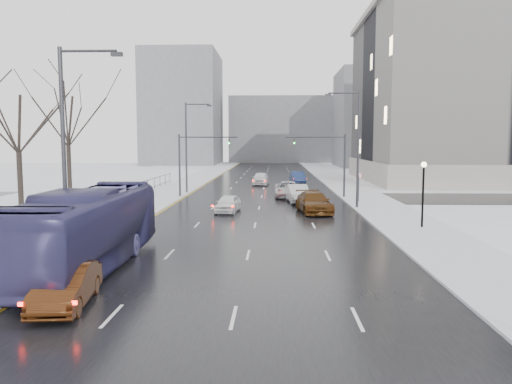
# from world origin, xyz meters

# --- Properties ---
(road) EXTENTS (16.00, 150.00, 0.04)m
(road) POSITION_xyz_m (0.00, 60.00, 0.02)
(road) COLOR black
(road) RESTS_ON ground
(cross_road) EXTENTS (130.00, 10.00, 0.04)m
(cross_road) POSITION_xyz_m (0.00, 48.00, 0.02)
(cross_road) COLOR black
(cross_road) RESTS_ON ground
(sidewalk_left) EXTENTS (5.00, 150.00, 0.16)m
(sidewalk_left) POSITION_xyz_m (-10.50, 60.00, 0.08)
(sidewalk_left) COLOR silver
(sidewalk_left) RESTS_ON ground
(sidewalk_right) EXTENTS (5.00, 150.00, 0.16)m
(sidewalk_right) POSITION_xyz_m (10.50, 60.00, 0.08)
(sidewalk_right) COLOR silver
(sidewalk_right) RESTS_ON ground
(park_strip) EXTENTS (14.00, 150.00, 0.12)m
(park_strip) POSITION_xyz_m (-20.00, 60.00, 0.06)
(park_strip) COLOR white
(park_strip) RESTS_ON ground
(tree_park_d) EXTENTS (8.75, 8.75, 12.50)m
(tree_park_d) POSITION_xyz_m (-17.80, 34.00, 0.00)
(tree_park_d) COLOR black
(tree_park_d) RESTS_ON ground
(tree_park_e) EXTENTS (9.45, 9.45, 13.50)m
(tree_park_e) POSITION_xyz_m (-18.20, 44.00, 0.00)
(tree_park_e) COLOR black
(tree_park_e) RESTS_ON ground
(iron_fence) EXTENTS (0.06, 70.00, 1.30)m
(iron_fence) POSITION_xyz_m (-13.00, 30.00, 0.91)
(iron_fence) COLOR black
(iron_fence) RESTS_ON sidewalk_left
(streetlight_r_mid) EXTENTS (2.95, 0.25, 10.00)m
(streetlight_r_mid) POSITION_xyz_m (8.17, 40.00, 5.62)
(streetlight_r_mid) COLOR #2D2D33
(streetlight_r_mid) RESTS_ON ground
(streetlight_l_near) EXTENTS (2.95, 0.25, 10.00)m
(streetlight_l_near) POSITION_xyz_m (-8.17, 20.00, 5.62)
(streetlight_l_near) COLOR #2D2D33
(streetlight_l_near) RESTS_ON ground
(streetlight_l_far) EXTENTS (2.95, 0.25, 10.00)m
(streetlight_l_far) POSITION_xyz_m (-8.17, 52.00, 5.62)
(streetlight_l_far) COLOR #2D2D33
(streetlight_l_far) RESTS_ON ground
(lamppost_r_mid) EXTENTS (0.36, 0.36, 4.28)m
(lamppost_r_mid) POSITION_xyz_m (11.00, 30.00, 2.94)
(lamppost_r_mid) COLOR black
(lamppost_r_mid) RESTS_ON sidewalk_right
(mast_signal_right) EXTENTS (6.10, 0.33, 6.50)m
(mast_signal_right) POSITION_xyz_m (7.33, 48.00, 4.11)
(mast_signal_right) COLOR #2D2D33
(mast_signal_right) RESTS_ON ground
(mast_signal_left) EXTENTS (6.10, 0.33, 6.50)m
(mast_signal_left) POSITION_xyz_m (-7.33, 48.00, 4.11)
(mast_signal_left) COLOR #2D2D33
(mast_signal_left) RESTS_ON ground
(no_uturn_sign) EXTENTS (0.60, 0.06, 2.70)m
(no_uturn_sign) POSITION_xyz_m (9.20, 44.00, 2.30)
(no_uturn_sign) COLOR #2D2D33
(no_uturn_sign) RESTS_ON sidewalk_right
(civic_building) EXTENTS (41.00, 31.00, 24.80)m
(civic_building) POSITION_xyz_m (35.00, 72.00, 11.21)
(civic_building) COLOR gray
(civic_building) RESTS_ON ground
(bldg_far_right) EXTENTS (24.00, 20.00, 22.00)m
(bldg_far_right) POSITION_xyz_m (28.00, 115.00, 11.00)
(bldg_far_right) COLOR slate
(bldg_far_right) RESTS_ON ground
(bldg_far_left) EXTENTS (18.00, 22.00, 28.00)m
(bldg_far_left) POSITION_xyz_m (-22.00, 125.00, 14.00)
(bldg_far_left) COLOR slate
(bldg_far_left) RESTS_ON ground
(bldg_far_center) EXTENTS (30.00, 18.00, 18.00)m
(bldg_far_center) POSITION_xyz_m (4.00, 140.00, 9.00)
(bldg_far_center) COLOR slate
(bldg_far_center) RESTS_ON ground
(sedan_left_near) EXTENTS (2.05, 4.51, 1.43)m
(sedan_left_near) POSITION_xyz_m (-5.87, 13.92, 0.76)
(sedan_left_near) COLOR #3E1D0A
(sedan_left_near) RESTS_ON road
(bus) EXTENTS (3.19, 13.02, 3.62)m
(bus) POSITION_xyz_m (-7.00, 19.05, 1.85)
(bus) COLOR navy
(bus) RESTS_ON road
(sedan_center_near) EXTENTS (2.14, 4.31, 1.41)m
(sedan_center_near) POSITION_xyz_m (-2.44, 37.26, 0.75)
(sedan_center_near) COLOR white
(sedan_center_near) RESTS_ON road
(sedan_right_near) EXTENTS (2.33, 5.31, 1.70)m
(sedan_right_near) POSITION_xyz_m (3.50, 43.99, 0.89)
(sedan_right_near) COLOR #AEB0B2
(sedan_right_near) RESTS_ON road
(sedan_right_cross) EXTENTS (2.74, 5.85, 1.62)m
(sedan_right_cross) POSITION_xyz_m (2.71, 48.40, 0.85)
(sedan_right_cross) COLOR silver
(sedan_right_cross) RESTS_ON road
(sedan_right_far) EXTENTS (3.07, 5.98, 1.66)m
(sedan_right_far) POSITION_xyz_m (4.50, 37.26, 0.87)
(sedan_right_far) COLOR #47270C
(sedan_right_far) RESTS_ON road
(sedan_center_far) EXTENTS (2.29, 5.11, 1.71)m
(sedan_center_far) POSITION_xyz_m (-0.50, 63.08, 0.89)
(sedan_center_far) COLOR white
(sedan_center_far) RESTS_ON road
(sedan_right_distant) EXTENTS (2.18, 5.12, 1.64)m
(sedan_right_distant) POSITION_xyz_m (4.50, 65.79, 0.86)
(sedan_right_distant) COLOR navy
(sedan_right_distant) RESTS_ON road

